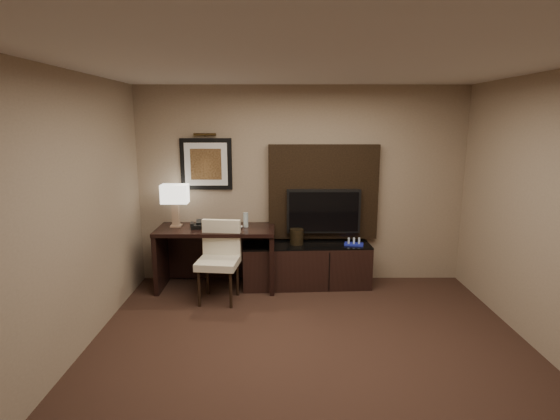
{
  "coord_description": "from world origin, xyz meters",
  "views": [
    {
      "loc": [
        -0.32,
        -3.48,
        2.25
      ],
      "look_at": [
        -0.3,
        1.8,
        1.15
      ],
      "focal_mm": 28.0,
      "sensor_mm": 36.0,
      "label": 1
    }
  ],
  "objects_px": {
    "minibar_tray": "(354,242)",
    "ice_bucket": "(297,237)",
    "desk_chair": "(218,262)",
    "credenza": "(306,265)",
    "table_lamp": "(175,207)",
    "desk": "(217,258)",
    "tv": "(323,211)",
    "desk_phone": "(198,225)",
    "water_bottle": "(246,220)"
  },
  "relations": [
    {
      "from": "desk",
      "to": "minibar_tray",
      "type": "bearing_deg",
      "value": 1.05
    },
    {
      "from": "desk_chair",
      "to": "desk_phone",
      "type": "relative_size",
      "value": 5.35
    },
    {
      "from": "desk",
      "to": "desk_chair",
      "type": "height_order",
      "value": "desk_chair"
    },
    {
      "from": "desk_chair",
      "to": "ice_bucket",
      "type": "height_order",
      "value": "desk_chair"
    },
    {
      "from": "credenza",
      "to": "desk_chair",
      "type": "height_order",
      "value": "desk_chair"
    },
    {
      "from": "desk",
      "to": "credenza",
      "type": "xyz_separation_m",
      "value": [
        1.22,
        0.05,
        -0.12
      ]
    },
    {
      "from": "ice_bucket",
      "to": "table_lamp",
      "type": "bearing_deg",
      "value": 179.37
    },
    {
      "from": "water_bottle",
      "to": "minibar_tray",
      "type": "xyz_separation_m",
      "value": [
        1.45,
        -0.03,
        -0.3
      ]
    },
    {
      "from": "desk_chair",
      "to": "ice_bucket",
      "type": "xyz_separation_m",
      "value": [
        1.0,
        0.52,
        0.18
      ]
    },
    {
      "from": "table_lamp",
      "to": "ice_bucket",
      "type": "height_order",
      "value": "table_lamp"
    },
    {
      "from": "table_lamp",
      "to": "ice_bucket",
      "type": "distance_m",
      "value": 1.67
    },
    {
      "from": "credenza",
      "to": "tv",
      "type": "height_order",
      "value": "tv"
    },
    {
      "from": "ice_bucket",
      "to": "desk_chair",
      "type": "bearing_deg",
      "value": -152.32
    },
    {
      "from": "desk",
      "to": "ice_bucket",
      "type": "bearing_deg",
      "value": 4.07
    },
    {
      "from": "desk_chair",
      "to": "minibar_tray",
      "type": "xyz_separation_m",
      "value": [
        1.77,
        0.47,
        0.12
      ]
    },
    {
      "from": "minibar_tray",
      "to": "ice_bucket",
      "type": "bearing_deg",
      "value": 176.4
    },
    {
      "from": "credenza",
      "to": "water_bottle",
      "type": "xyz_separation_m",
      "value": [
        -0.82,
        -0.0,
        0.64
      ]
    },
    {
      "from": "desk_phone",
      "to": "minibar_tray",
      "type": "bearing_deg",
      "value": -8.88
    },
    {
      "from": "desk",
      "to": "tv",
      "type": "distance_m",
      "value": 1.58
    },
    {
      "from": "minibar_tray",
      "to": "desk_phone",
      "type": "bearing_deg",
      "value": -179.12
    },
    {
      "from": "credenza",
      "to": "tv",
      "type": "xyz_separation_m",
      "value": [
        0.23,
        0.14,
        0.72
      ]
    },
    {
      "from": "water_bottle",
      "to": "tv",
      "type": "bearing_deg",
      "value": 7.6
    },
    {
      "from": "ice_bucket",
      "to": "minibar_tray",
      "type": "bearing_deg",
      "value": -3.6
    },
    {
      "from": "desk",
      "to": "desk_phone",
      "type": "distance_m",
      "value": 0.52
    },
    {
      "from": "water_bottle",
      "to": "minibar_tray",
      "type": "height_order",
      "value": "water_bottle"
    },
    {
      "from": "desk",
      "to": "desk_phone",
      "type": "relative_size",
      "value": 8.14
    },
    {
      "from": "tv",
      "to": "minibar_tray",
      "type": "height_order",
      "value": "tv"
    },
    {
      "from": "tv",
      "to": "desk",
      "type": "bearing_deg",
      "value": -172.53
    },
    {
      "from": "table_lamp",
      "to": "water_bottle",
      "type": "distance_m",
      "value": 0.96
    },
    {
      "from": "table_lamp",
      "to": "minibar_tray",
      "type": "distance_m",
      "value": 2.44
    },
    {
      "from": "desk_chair",
      "to": "water_bottle",
      "type": "relative_size",
      "value": 5.27
    },
    {
      "from": "credenza",
      "to": "desk_chair",
      "type": "xyz_separation_m",
      "value": [
        -1.13,
        -0.5,
        0.22
      ]
    },
    {
      "from": "credenza",
      "to": "minibar_tray",
      "type": "bearing_deg",
      "value": -5.5
    },
    {
      "from": "desk_phone",
      "to": "water_bottle",
      "type": "xyz_separation_m",
      "value": [
        0.63,
        0.06,
        0.05
      ]
    },
    {
      "from": "credenza",
      "to": "water_bottle",
      "type": "distance_m",
      "value": 1.04
    },
    {
      "from": "desk_chair",
      "to": "minibar_tray",
      "type": "height_order",
      "value": "desk_chair"
    },
    {
      "from": "water_bottle",
      "to": "credenza",
      "type": "bearing_deg",
      "value": 0.01
    },
    {
      "from": "desk_phone",
      "to": "minibar_tray",
      "type": "relative_size",
      "value": 0.76
    },
    {
      "from": "credenza",
      "to": "desk_chair",
      "type": "distance_m",
      "value": 1.26
    },
    {
      "from": "ice_bucket",
      "to": "minibar_tray",
      "type": "relative_size",
      "value": 0.84
    },
    {
      "from": "desk",
      "to": "desk_phone",
      "type": "xyz_separation_m",
      "value": [
        -0.23,
        -0.01,
        0.47
      ]
    },
    {
      "from": "water_bottle",
      "to": "ice_bucket",
      "type": "distance_m",
      "value": 0.72
    },
    {
      "from": "credenza",
      "to": "table_lamp",
      "type": "relative_size",
      "value": 3.22
    },
    {
      "from": "credenza",
      "to": "ice_bucket",
      "type": "xyz_separation_m",
      "value": [
        -0.14,
        0.02,
        0.4
      ]
    },
    {
      "from": "tv",
      "to": "desk_chair",
      "type": "distance_m",
      "value": 1.59
    },
    {
      "from": "minibar_tray",
      "to": "tv",
      "type": "bearing_deg",
      "value": 157.12
    },
    {
      "from": "ice_bucket",
      "to": "minibar_tray",
      "type": "height_order",
      "value": "ice_bucket"
    },
    {
      "from": "desk_chair",
      "to": "tv",
      "type": "bearing_deg",
      "value": 31.63
    },
    {
      "from": "desk_phone",
      "to": "water_bottle",
      "type": "distance_m",
      "value": 0.63
    },
    {
      "from": "table_lamp",
      "to": "desk_phone",
      "type": "height_order",
      "value": "table_lamp"
    }
  ]
}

